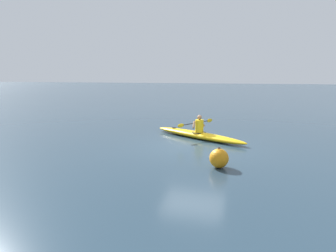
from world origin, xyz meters
The scene contains 4 objects.
ground_plane centered at (0.00, 0.00, 0.00)m, with size 160.00×160.00×0.00m, color #233847.
kayak centered at (0.09, -1.54, 0.15)m, with size 4.63×3.11×0.29m.
kayaker centered at (0.05, -1.52, 0.62)m, with size 1.24×2.07×0.76m.
mooring_buoy_red_near centered at (-1.23, 2.56, 0.30)m, with size 0.59×0.59×0.63m.
Camera 1 is at (-2.00, 11.59, 2.84)m, focal length 32.33 mm.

